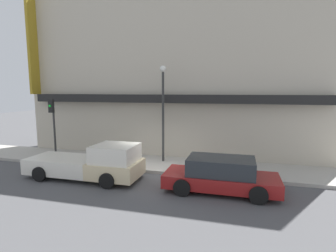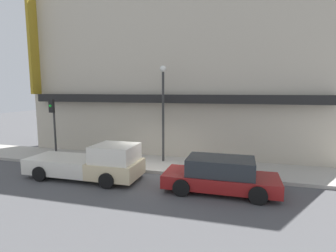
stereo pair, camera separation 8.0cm
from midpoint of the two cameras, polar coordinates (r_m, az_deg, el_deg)
name	(u,v)px [view 2 (the right image)]	position (r m, az deg, el deg)	size (l,w,h in m)	color
ground_plane	(152,174)	(13.88, -3.36, -10.34)	(80.00, 80.00, 0.00)	#4C4C4F
sidewalk	(161,164)	(15.28, -1.43, -8.30)	(36.00, 3.14, 0.17)	#ADA89E
building	(174,72)	(17.67, 1.41, 11.73)	(19.80, 3.80, 11.43)	#BCB29E
pickup_truck	(91,163)	(13.45, -16.17, -7.78)	(5.73, 2.21, 1.76)	beige
parked_car	(220,175)	(11.57, 11.51, -10.43)	(4.80, 2.09, 1.48)	maroon
fire_hydrant	(205,164)	(14.05, 8.24, -8.11)	(0.21, 0.21, 0.63)	red
street_lamp	(163,102)	(15.08, -0.92, 5.16)	(0.36, 0.36, 5.53)	#2D2D2D
traffic_light	(53,118)	(17.09, -23.59, 1.61)	(0.28, 0.42, 3.64)	#2D2D2D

